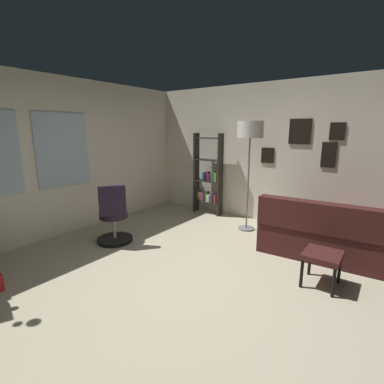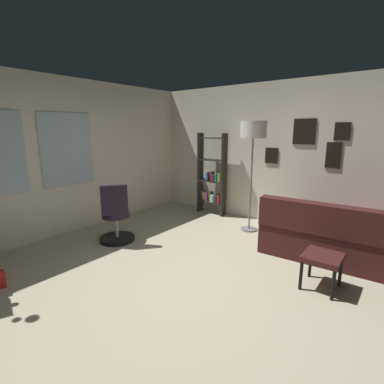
{
  "view_description": "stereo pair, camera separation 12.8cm",
  "coord_description": "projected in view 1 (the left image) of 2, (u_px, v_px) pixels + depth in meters",
  "views": [
    {
      "loc": [
        -2.37,
        -1.67,
        1.78
      ],
      "look_at": [
        0.51,
        0.45,
        0.97
      ],
      "focal_mm": 26.25,
      "sensor_mm": 36.0,
      "label": 1
    },
    {
      "loc": [
        -2.29,
        -1.77,
        1.78
      ],
      "look_at": [
        0.51,
        0.45,
        0.97
      ],
      "focal_mm": 26.25,
      "sensor_mm": 36.0,
      "label": 2
    }
  ],
  "objects": [
    {
      "name": "ground_plane",
      "position": [
        197.0,
        292.0,
        3.23
      ],
      "size": [
        5.52,
        5.66,
        0.1
      ],
      "primitive_type": "cube",
      "color": "tan"
    },
    {
      "name": "wall_right_with_frames",
      "position": [
        286.0,
        155.0,
        5.14
      ],
      "size": [
        0.12,
        5.66,
        2.62
      ],
      "color": "silver",
      "rests_on": "ground_plane"
    },
    {
      "name": "couch",
      "position": [
        334.0,
        233.0,
        4.09
      ],
      "size": [
        1.73,
        1.77,
        0.84
      ],
      "color": "#391815",
      "rests_on": "ground_plane"
    },
    {
      "name": "floor_lamp",
      "position": [
        250.0,
        135.0,
        4.73
      ],
      "size": [
        0.44,
        0.44,
        1.91
      ],
      "color": "slate",
      "rests_on": "ground_plane"
    },
    {
      "name": "bookshelf",
      "position": [
        208.0,
        179.0,
        5.92
      ],
      "size": [
        0.18,
        0.64,
        1.7
      ],
      "color": "#262420",
      "rests_on": "ground_plane"
    },
    {
      "name": "office_chair",
      "position": [
        114.0,
        221.0,
        4.41
      ],
      "size": [
        0.58,
        0.58,
        0.96
      ],
      "color": "black",
      "rests_on": "ground_plane"
    },
    {
      "name": "wall_back_with_windows",
      "position": [
        53.0,
        158.0,
        4.57
      ],
      "size": [
        5.52,
        0.12,
        2.62
      ],
      "color": "silver",
      "rests_on": "ground_plane"
    },
    {
      "name": "footstool",
      "position": [
        322.0,
        258.0,
        3.2
      ],
      "size": [
        0.42,
        0.39,
        0.4
      ],
      "color": "#391815",
      "rests_on": "ground_plane"
    }
  ]
}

